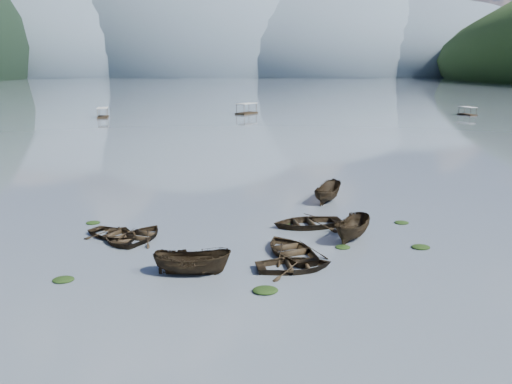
{
  "coord_description": "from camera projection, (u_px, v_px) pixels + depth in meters",
  "views": [
    {
      "loc": [
        -2.11,
        -25.58,
        11.26
      ],
      "look_at": [
        0.0,
        12.0,
        2.0
      ],
      "focal_mm": 35.0,
      "sensor_mm": 36.0,
      "label": 1
    }
  ],
  "objects": [
    {
      "name": "rowboat_3",
      "position": [
        291.0,
        254.0,
        31.25
      ],
      "size": [
        5.01,
        5.87,
        1.03
      ],
      "primitive_type": "imported",
      "rotation": [
        0.0,
        0.0,
        3.48
      ],
      "color": "black",
      "rests_on": "ground"
    },
    {
      "name": "weed_clump_3",
      "position": [
        343.0,
        248.0,
        32.36
      ],
      "size": [
        0.99,
        0.84,
        0.22
      ],
      "primitive_type": "ellipsoid",
      "color": "black",
      "rests_on": "ground"
    },
    {
      "name": "weed_clump_4",
      "position": [
        421.0,
        248.0,
        32.34
      ],
      "size": [
        1.22,
        0.97,
        0.25
      ],
      "primitive_type": "ellipsoid",
      "color": "black",
      "rests_on": "ground"
    },
    {
      "name": "ground_plane",
      "position": [
        268.0,
        279.0,
        27.6
      ],
      "size": [
        2400.0,
        2400.0,
        0.0
      ],
      "primitive_type": "plane",
      "color": "#525C67"
    },
    {
      "name": "rowboat_4",
      "position": [
        294.0,
        270.0,
        28.84
      ],
      "size": [
        4.74,
        3.59,
        0.92
      ],
      "primitive_type": "imported",
      "rotation": [
        0.0,
        0.0,
        1.66
      ],
      "color": "black",
      "rests_on": "ground"
    },
    {
      "name": "rowboat_0",
      "position": [
        120.0,
        241.0,
        33.69
      ],
      "size": [
        3.92,
        4.7,
        0.84
      ],
      "primitive_type": "imported",
      "rotation": [
        0.0,
        0.0,
        0.29
      ],
      "color": "black",
      "rests_on": "ground"
    },
    {
      "name": "rowboat_5",
      "position": [
        352.0,
        239.0,
        34.05
      ],
      "size": [
        4.01,
        4.76,
        1.77
      ],
      "primitive_type": "imported",
      "rotation": [
        0.0,
        0.0,
        -0.6
      ],
      "color": "black",
      "rests_on": "ground"
    },
    {
      "name": "weed_clump_0",
      "position": [
        64.0,
        281.0,
        27.32
      ],
      "size": [
        1.18,
        0.97,
        0.26
      ],
      "primitive_type": "ellipsoid",
      "color": "black",
      "rests_on": "ground"
    },
    {
      "name": "rowboat_7",
      "position": [
        307.0,
        227.0,
        36.73
      ],
      "size": [
        5.55,
        4.3,
        1.06
      ],
      "primitive_type": "imported",
      "rotation": [
        0.0,
        0.0,
        4.84
      ],
      "color": "black",
      "rests_on": "ground"
    },
    {
      "name": "pontoon_left",
      "position": [
        103.0,
        118.0,
        120.03
      ],
      "size": [
        3.39,
        6.21,
        2.26
      ],
      "primitive_type": null,
      "rotation": [
        0.0,
        0.0,
        0.16
      ],
      "color": "black",
      "rests_on": "ground"
    },
    {
      "name": "haze_mtn_b",
      "position": [
        195.0,
        76.0,
        896.9
      ],
      "size": [
        520.0,
        520.0,
        340.0
      ],
      "primitive_type": "ellipsoid",
      "color": "#475666",
      "rests_on": "ground"
    },
    {
      "name": "haze_mtn_c",
      "position": [
        305.0,
        76.0,
        907.81
      ],
      "size": [
        520.0,
        520.0,
        260.0
      ],
      "primitive_type": "ellipsoid",
      "color": "#475666",
      "rests_on": "ground"
    },
    {
      "name": "haze_mtn_d",
      "position": [
        402.0,
        76.0,
        917.63
      ],
      "size": [
        520.0,
        520.0,
        220.0
      ],
      "primitive_type": "ellipsoid",
      "color": "#475666",
      "rests_on": "ground"
    },
    {
      "name": "weed_clump_1",
      "position": [
        282.0,
        261.0,
        30.11
      ],
      "size": [
        0.9,
        0.72,
        0.2
      ],
      "primitive_type": "ellipsoid",
      "color": "black",
      "rests_on": "ground"
    },
    {
      "name": "rowboat_2",
      "position": [
        193.0,
        274.0,
        28.19
      ],
      "size": [
        4.58,
        2.09,
        1.71
      ],
      "primitive_type": "imported",
      "rotation": [
        0.0,
        0.0,
        1.47
      ],
      "color": "black",
      "rests_on": "ground"
    },
    {
      "name": "rowboat_6",
      "position": [
        114.0,
        237.0,
        34.39
      ],
      "size": [
        5.12,
        4.84,
        0.86
      ],
      "primitive_type": "imported",
      "rotation": [
        0.0,
        0.0,
        0.95
      ],
      "color": "black",
      "rests_on": "ground"
    },
    {
      "name": "weed_clump_6",
      "position": [
        286.0,
        224.0,
        37.36
      ],
      "size": [
        0.82,
        0.68,
        0.17
      ],
      "primitive_type": "ellipsoid",
      "color": "black",
      "rests_on": "ground"
    },
    {
      "name": "weed_clump_2",
      "position": [
        265.0,
        292.0,
        25.97
      ],
      "size": [
        1.36,
        1.09,
        0.29
      ],
      "primitive_type": "ellipsoid",
      "color": "black",
      "rests_on": "ground"
    },
    {
      "name": "rowboat_8",
      "position": [
        327.0,
        201.0,
        43.9
      ],
      "size": [
        3.75,
        4.92,
        1.8
      ],
      "primitive_type": "imported",
      "rotation": [
        0.0,
        0.0,
        2.65
      ],
      "color": "black",
      "rests_on": "ground"
    },
    {
      "name": "rowboat_1",
      "position": [
        141.0,
        239.0,
        34.02
      ],
      "size": [
        4.63,
        5.27,
        0.91
      ],
      "primitive_type": "imported",
      "rotation": [
        0.0,
        0.0,
        2.73
      ],
      "color": "black",
      "rests_on": "ground"
    },
    {
      "name": "weed_clump_7",
      "position": [
        402.0,
        223.0,
        37.53
      ],
      "size": [
        1.08,
        0.87,
        0.24
      ],
      "primitive_type": "ellipsoid",
      "color": "black",
      "rests_on": "ground"
    },
    {
      "name": "pontoon_centre",
      "position": [
        247.0,
        114.0,
        129.98
      ],
      "size": [
        6.26,
        7.31,
        2.64
      ],
      "primitive_type": null,
      "rotation": [
        0.0,
        0.0,
        -0.6
      ],
      "color": "black",
      "rests_on": "ground"
    },
    {
      "name": "haze_mtn_a",
      "position": [
        82.0,
        76.0,
        885.99
      ],
      "size": [
        520.0,
        520.0,
        280.0
      ],
      "primitive_type": "ellipsoid",
      "color": "#475666",
      "rests_on": "ground"
    },
    {
      "name": "weed_clump_5",
      "position": [
        93.0,
        223.0,
        37.51
      ],
      "size": [
        1.07,
        0.86,
        0.23
      ],
      "primitive_type": "ellipsoid",
      "color": "black",
      "rests_on": "ground"
    },
    {
      "name": "pontoon_right",
      "position": [
        467.0,
        115.0,
        126.78
      ],
      "size": [
        3.2,
        5.49,
        1.97
      ],
      "primitive_type": null,
      "rotation": [
        0.0,
        0.0,
        0.22
      ],
      "color": "black",
      "rests_on": "ground"
    }
  ]
}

